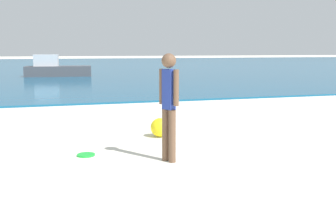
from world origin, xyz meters
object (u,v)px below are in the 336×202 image
object	(u,v)px
person_standing	(169,101)
frisbee	(86,155)
boat_near	(56,69)
beach_ball	(160,127)

from	to	relation	value
person_standing	frisbee	size ratio (longest dim) A/B	5.71
boat_near	beach_ball	distance (m)	17.23
person_standing	beach_ball	size ratio (longest dim) A/B	4.45
person_standing	boat_near	bearing A→B (deg)	-25.13
person_standing	beach_ball	world-z (taller)	person_standing
boat_near	beach_ball	world-z (taller)	boat_near
person_standing	boat_near	xyz separation A→B (m)	(-1.48, 18.75, -0.39)
boat_near	beach_ball	size ratio (longest dim) A/B	10.93
frisbee	beach_ball	world-z (taller)	beach_ball
frisbee	boat_near	bearing A→B (deg)	91.05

